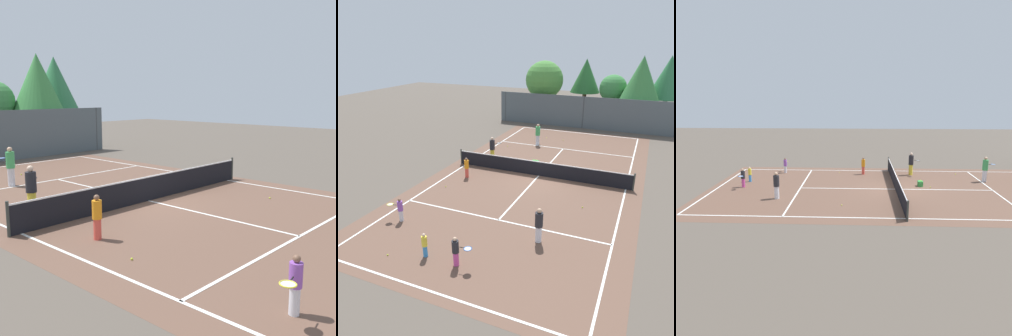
% 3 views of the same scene
% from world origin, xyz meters
% --- Properties ---
extents(ground_plane, '(80.00, 80.00, 0.00)m').
position_xyz_m(ground_plane, '(0.00, 0.00, 0.00)').
color(ground_plane, brown).
extents(court_surface, '(13.00, 25.00, 0.01)m').
position_xyz_m(court_surface, '(0.00, 0.00, 0.00)').
color(court_surface, brown).
rests_on(court_surface, ground_plane).
extents(tennis_net, '(11.90, 0.10, 1.10)m').
position_xyz_m(tennis_net, '(0.00, 0.00, 0.51)').
color(tennis_net, '#333833').
rests_on(tennis_net, ground_plane).
extents(perimeter_fence, '(18.00, 0.12, 3.20)m').
position_xyz_m(perimeter_fence, '(0.00, 14.00, 1.60)').
color(perimeter_fence, '#515B60').
rests_on(perimeter_fence, ground_plane).
extents(tree_0, '(3.30, 3.30, 6.52)m').
position_xyz_m(tree_0, '(-1.01, 19.34, 4.64)').
color(tree_0, brown).
rests_on(tree_0, ground_plane).
extents(tree_1, '(3.72, 3.72, 7.08)m').
position_xyz_m(tree_1, '(7.40, 17.72, 4.98)').
color(tree_1, brown).
rests_on(tree_1, ground_plane).
extents(tree_2, '(2.80, 2.80, 5.11)m').
position_xyz_m(tree_2, '(2.27, 17.32, 3.65)').
color(tree_2, brown).
rests_on(tree_2, ground_plane).
extents(tree_3, '(4.11, 4.11, 6.36)m').
position_xyz_m(tree_3, '(-5.00, 16.63, 4.28)').
color(tree_3, brown).
rests_on(tree_3, ground_plane).
extents(tree_4, '(4.05, 4.05, 7.06)m').
position_xyz_m(tree_4, '(4.96, 16.12, 4.80)').
color(tree_4, brown).
rests_on(tree_4, ground_plane).
extents(player_0, '(0.52, 0.97, 1.83)m').
position_xyz_m(player_0, '(-2.31, 6.64, 0.94)').
color(player_0, silver).
rests_on(player_0, ground_plane).
extents(player_1, '(0.85, 0.35, 1.29)m').
position_xyz_m(player_1, '(-0.03, -10.33, 0.67)').
color(player_1, '#D14799').
rests_on(player_1, ground_plane).
extents(player_2, '(0.84, 0.42, 1.22)m').
position_xyz_m(player_2, '(-4.44, -8.37, 0.64)').
color(player_2, silver).
rests_on(player_2, ground_plane).
extents(player_3, '(0.29, 0.29, 1.35)m').
position_xyz_m(player_3, '(-4.24, -2.12, 0.69)').
color(player_3, '#E54C3F').
rests_on(player_3, ground_plane).
extents(player_4, '(0.23, 0.23, 1.09)m').
position_xyz_m(player_4, '(-1.53, -10.33, 0.56)').
color(player_4, '#388CD8').
rests_on(player_4, ground_plane).
extents(player_5, '(0.35, 0.35, 1.66)m').
position_xyz_m(player_5, '(2.42, -7.42, 0.85)').
color(player_5, silver).
rests_on(player_5, ground_plane).
extents(player_6, '(0.77, 0.90, 1.77)m').
position_xyz_m(player_6, '(-4.18, 1.61, 0.91)').
color(player_6, yellow).
rests_on(player_6, ground_plane).
extents(ball_crate, '(0.45, 0.32, 0.43)m').
position_xyz_m(ball_crate, '(-0.87, 1.78, 0.18)').
color(ball_crate, green).
rests_on(ball_crate, ground_plane).
extents(tennis_ball_0, '(0.07, 0.07, 0.07)m').
position_xyz_m(tennis_ball_0, '(-4.48, 5.17, 0.03)').
color(tennis_ball_0, '#CCE533').
rests_on(tennis_ball_0, ground_plane).
extents(tennis_ball_1, '(0.07, 0.07, 0.07)m').
position_xyz_m(tennis_ball_1, '(-0.51, 2.42, 0.03)').
color(tennis_ball_1, '#CCE533').
rests_on(tennis_ball_1, ground_plane).
extents(tennis_ball_2, '(0.07, 0.07, 0.07)m').
position_xyz_m(tennis_ball_2, '(-0.62, 8.84, 0.03)').
color(tennis_ball_2, '#CCE533').
rests_on(tennis_ball_2, ground_plane).
extents(tennis_ball_3, '(0.07, 0.07, 0.07)m').
position_xyz_m(tennis_ball_3, '(-2.23, 9.00, 0.03)').
color(tennis_ball_3, '#CCE533').
rests_on(tennis_ball_3, ground_plane).
extents(tennis_ball_4, '(0.07, 0.07, 0.07)m').
position_xyz_m(tennis_ball_4, '(-3.45, 10.64, 0.03)').
color(tennis_ball_4, '#CCE533').
rests_on(tennis_ball_4, ground_plane).
extents(tennis_ball_5, '(0.07, 0.07, 0.07)m').
position_xyz_m(tennis_ball_5, '(-4.66, -4.03, 0.03)').
color(tennis_ball_5, '#CCE533').
rests_on(tennis_ball_5, ground_plane).
extents(tennis_ball_6, '(0.07, 0.07, 0.07)m').
position_xyz_m(tennis_ball_6, '(-3.03, -10.93, 0.03)').
color(tennis_ball_6, '#CCE533').
rests_on(tennis_ball_6, ground_plane).
extents(tennis_ball_7, '(0.07, 0.07, 0.07)m').
position_xyz_m(tennis_ball_7, '(3.58, -3.42, 0.03)').
color(tennis_ball_7, '#CCE533').
rests_on(tennis_ball_7, ground_plane).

